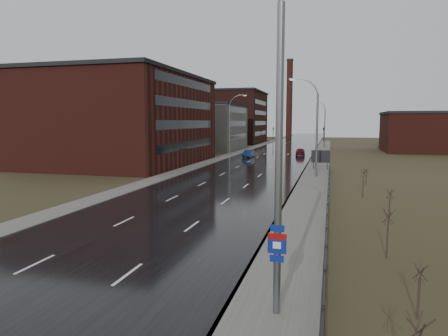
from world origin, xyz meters
The scene contains 25 objects.
ground centered at (0.00, 0.00, 0.00)m, with size 320.00×320.00×0.00m, color #2D2819.
road centered at (0.00, 60.00, 0.03)m, with size 14.00×300.00×0.06m, color black.
sidewalk_right centered at (8.60, 35.00, 0.09)m, with size 3.20×180.00×0.18m, color #595651.
curb_right centered at (7.08, 35.00, 0.09)m, with size 0.16×180.00×0.18m, color slate.
sidewalk_left centered at (-8.20, 60.00, 0.06)m, with size 2.40×260.00×0.12m, color #595651.
warehouse_near centered at (-20.99, 45.00, 6.76)m, with size 22.44×28.56×13.50m.
warehouse_mid centered at (-17.99, 78.00, 5.26)m, with size 16.32×20.40×10.50m.
warehouse_far centered at (-22.99, 108.00, 7.76)m, with size 26.52×24.48×15.50m.
building_right centered at (30.30, 82.00, 4.26)m, with size 18.36×16.32×8.50m.
smokestack centered at (-6.00, 150.00, 15.50)m, with size 2.70×2.70×30.70m.
streetlight_main centered at (8.47, 2.00, 6.06)m, with size 3.91×0.29×12.11m.
streetlight_right_mid centered at (8.50, 36.00, 5.84)m, with size 3.36×0.28×11.35m.
streetlight_left centered at (-7.70, 62.00, 5.84)m, with size 3.36×0.28×11.35m.
streetlight_right_far centered at (8.50, 90.00, 5.84)m, with size 3.36×0.28×11.35m.
guardrail centered at (10.30, 18.31, 0.71)m, with size 0.10×53.05×1.10m.
shrub_b centered at (13.27, 3.09, 0.99)m, with size 0.45×0.47×1.86m.
shrub_c centered at (13.07, 9.11, 1.25)m, with size 0.56×0.59×2.35m.
shrub_d centered at (14.15, 16.70, 1.12)m, with size 0.50×0.53×2.10m.
shrub_e centered at (13.13, 25.05, 1.30)m, with size 0.58×0.61×2.45m.
shrub_f centered at (13.94, 31.85, 0.91)m, with size 0.41×0.43×1.71m.
billboard centered at (9.10, 43.19, 1.79)m, with size 2.37×0.17×2.69m.
traffic_light_left centered at (-8.00, 120.00, 4.60)m, with size 0.58×2.73×5.30m.
traffic_light_right centered at (8.00, 120.00, 4.60)m, with size 0.58×2.73×5.30m.
car_near centered at (-3.81, 59.26, 0.66)m, with size 1.39×4.00×1.32m, color #0E2049.
car_far centered at (4.84, 65.74, 0.73)m, with size 1.73×4.30×1.46m, color #4D0C15.
Camera 1 is at (10.37, -10.50, 6.42)m, focal length 32.00 mm.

